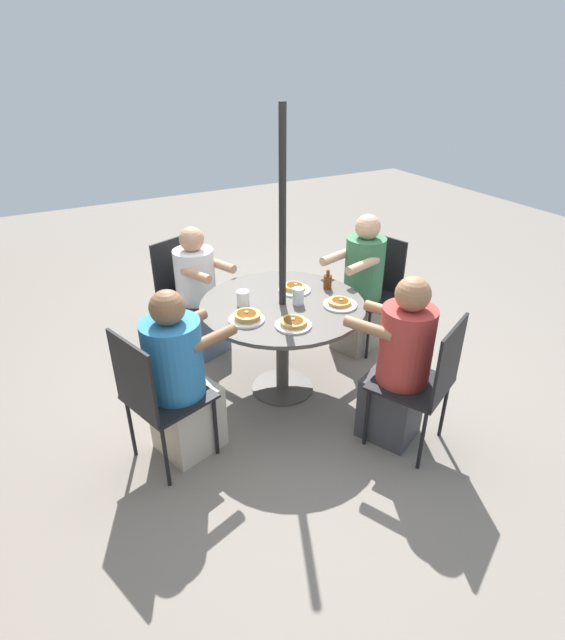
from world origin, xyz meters
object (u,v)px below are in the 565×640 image
Objects in this scene: pancake_plate_a at (294,288)px; syrup_bottle at (328,281)px; pancake_plate_d at (340,303)px; diner_west at (180,382)px; diner_south at (199,297)px; patio_chair_south at (184,287)px; patio_chair_west at (155,393)px; diner_north at (399,368)px; coffee_cup at (243,298)px; pancake_plate_c at (247,317)px; drinking_glass_a at (298,296)px; pancake_plate_b at (294,324)px; patio_chair_north at (426,378)px; diner_east at (361,289)px; patio_chair_east at (374,285)px; patio_table at (282,317)px.

pancake_plate_a is 1.64× the size of syrup_bottle.
pancake_plate_a is at bearing 23.84° from pancake_plate_d.
diner_south is at bearing 136.92° from diner_west.
patio_chair_south reaches higher than pancake_plate_d.
diner_south is 1.17× the size of patio_chair_west.
diner_north is 10.86× the size of coffee_cup.
pancake_plate_c is (-1.11, -0.08, 0.22)m from patio_chair_south.
syrup_bottle is at bearing -68.94° from drinking_glass_a.
pancake_plate_b is at bearing 109.07° from diner_north.
pancake_plate_c is at bearing 47.94° from pancake_plate_b.
patio_chair_west is at bearing 107.64° from pancake_plate_c.
drinking_glass_a reaches higher than pancake_plate_c.
patio_chair_south is at bearing 9.46° from coffee_cup.
diner_west is 7.87× the size of syrup_bottle.
diner_west reaches higher than patio_chair_west.
patio_chair_north is 0.79× the size of diner_east.
patio_chair_west reaches higher than pancake_plate_d.
syrup_bottle is (-0.22, 0.62, 0.25)m from patio_chair_east.
drinking_glass_a is (-0.20, 0.08, 0.04)m from pancake_plate_a.
pancake_plate_c is (0.22, -0.70, 0.22)m from patio_chair_west.
coffee_cup is (0.10, 0.25, 0.16)m from patio_table.
syrup_bottle is 1.35× the size of coffee_cup.
diner_south is 1.03m from drinking_glass_a.
diner_east is at bearing -48.92° from pancake_plate_d.
patio_chair_east is 0.90m from pancake_plate_a.
coffee_cup is at bearing 99.35° from diner_north.
patio_chair_south is 1.00× the size of patio_chair_west.
patio_chair_east is (1.26, -0.57, 0.00)m from patio_chair_north.
pancake_plate_a is 2.22× the size of coffee_cup.
coffee_cup reaches higher than pancake_plate_b.
coffee_cup reaches higher than pancake_plate_d.
pancake_plate_c is (-0.36, 1.19, 0.20)m from diner_east.
pancake_plate_c is at bearing 109.23° from patio_table.
diner_south is 10.18× the size of coffee_cup.
diner_west is at bearing 91.24° from diner_east.
patio_chair_north is at bearing -154.13° from patio_table.
coffee_cup is at bearing 101.63° from patio_chair_west.
diner_west is 1.21m from pancake_plate_d.
pancake_plate_a is 0.25m from syrup_bottle.
pancake_plate_c is at bearing 90.86° from patio_chair_east.
diner_north is 0.72m from pancake_plate_b.
patio_chair_east is (1.10, -0.64, -0.00)m from diner_north.
coffee_cup is (0.32, 0.59, 0.04)m from pancake_plate_d.
pancake_plate_d is at bearing 74.71° from diner_west.
pancake_plate_a is at bearing 79.01° from patio_chair_north.
syrup_bottle is (0.18, -0.74, 0.03)m from pancake_plate_c.
patio_table is 1.25× the size of patio_chair_north.
drinking_glass_a is at bearing 85.68° from diner_north.
syrup_bottle reaches higher than pancake_plate_c.
patio_chair_south is 1.26m from syrup_bottle.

